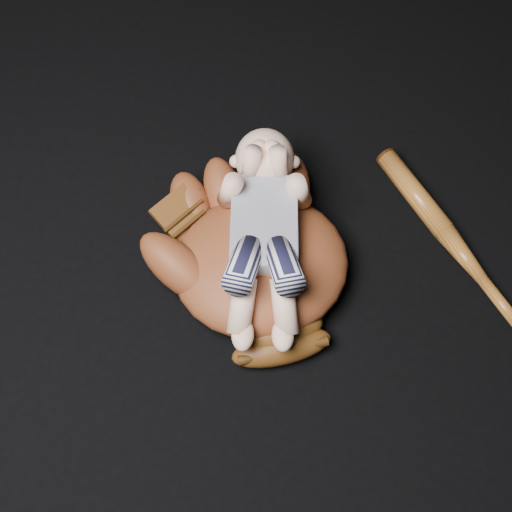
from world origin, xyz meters
The scene contains 3 objects.
baseball_glove centered at (-0.14, 0.00, 0.06)m, with size 0.36×0.41×0.13m, color #612A14, non-canonical shape.
newborn_baby centered at (-0.14, 0.01, 0.12)m, with size 0.17×0.38×0.15m, color beige, non-canonical shape.
baseball_bat centered at (0.20, 0.04, 0.02)m, with size 0.04×0.41×0.04m, color #96531D, non-canonical shape.
Camera 1 is at (-0.20, -0.55, 1.10)m, focal length 50.00 mm.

